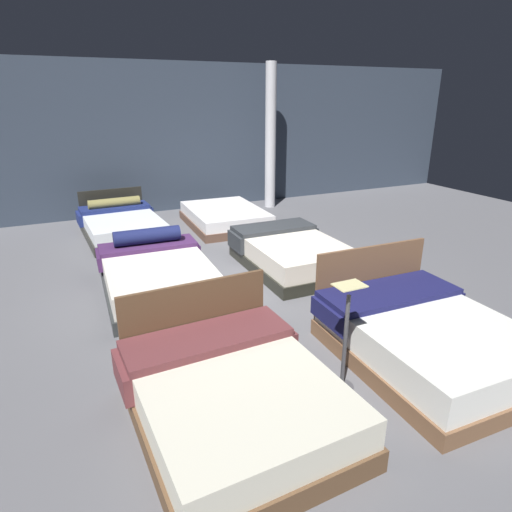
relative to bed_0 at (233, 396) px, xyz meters
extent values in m
cube|color=#5B5B60|center=(1.15, 2.85, -0.27)|extent=(18.00, 18.00, 0.02)
cube|color=#333D4C|center=(1.15, 7.81, 1.49)|extent=(18.00, 0.06, 3.50)
cube|color=brown|center=(0.00, -0.07, -0.16)|extent=(1.70, 2.03, 0.21)
cube|color=beige|center=(0.00, -0.07, 0.08)|extent=(1.64, 1.97, 0.28)
cube|color=brown|center=(-0.03, 0.91, 0.23)|extent=(1.54, 0.10, 0.98)
cube|color=brown|center=(-0.02, 0.59, 0.26)|extent=(1.63, 0.63, 0.08)
cube|color=brown|center=(-0.84, 0.56, 0.09)|extent=(0.10, 0.57, 0.27)
cube|color=brown|center=(0.80, 0.62, 0.09)|extent=(0.10, 0.57, 0.27)
cube|color=brown|center=(2.23, -0.06, -0.17)|extent=(1.71, 2.15, 0.19)
cube|color=white|center=(2.23, -0.06, 0.09)|extent=(1.65, 2.09, 0.33)
cube|color=brown|center=(2.26, 1.00, 0.24)|extent=(1.56, 0.08, 1.01)
cube|color=#191A4C|center=(2.25, 0.63, 0.29)|extent=(1.65, 0.71, 0.06)
cube|color=#191A4C|center=(1.42, 0.65, 0.15)|extent=(0.08, 0.67, 0.21)
cube|color=#191A4C|center=(3.08, 0.61, 0.15)|extent=(0.08, 0.67, 0.21)
cube|color=#2B2E2E|center=(0.03, 2.94, -0.17)|extent=(1.59, 2.17, 0.19)
cube|color=silver|center=(0.03, 2.94, 0.07)|extent=(1.53, 2.11, 0.29)
cube|color=#3F214C|center=(0.06, 3.69, 0.25)|extent=(1.50, 0.61, 0.06)
cube|color=#3F214C|center=(-0.69, 3.72, 0.11)|extent=(0.08, 0.55, 0.21)
cube|color=#3F214C|center=(0.81, 3.66, 0.11)|extent=(0.08, 0.55, 0.21)
cylinder|color=#161C49|center=(0.06, 3.69, 0.41)|extent=(1.03, 0.28, 0.23)
cube|color=black|center=(2.29, 2.99, -0.17)|extent=(1.47, 2.13, 0.19)
cube|color=silver|center=(2.29, 2.99, 0.08)|extent=(1.41, 2.07, 0.29)
cube|color=#2D3135|center=(2.29, 3.71, 0.26)|extent=(1.43, 0.63, 0.07)
cube|color=#2D3135|center=(1.57, 3.72, 0.08)|extent=(0.08, 0.61, 0.28)
cube|color=#2D3135|center=(3.02, 3.70, 0.08)|extent=(0.08, 0.61, 0.28)
cube|color=black|center=(0.00, 5.97, -0.17)|extent=(1.54, 2.16, 0.19)
cube|color=silver|center=(0.00, 5.97, 0.04)|extent=(1.48, 2.10, 0.23)
cube|color=black|center=(-0.05, 7.02, 0.14)|extent=(1.36, 0.10, 0.81)
cube|color=navy|center=(-0.03, 6.70, 0.19)|extent=(1.45, 0.63, 0.08)
cube|color=navy|center=(-0.76, 6.67, 0.03)|extent=(0.11, 0.57, 0.24)
cube|color=navy|center=(0.70, 6.74, 0.03)|extent=(0.11, 0.57, 0.24)
cylinder|color=olive|center=(-0.03, 6.65, 0.32)|extent=(1.08, 0.24, 0.20)
cube|color=brown|center=(2.20, 5.86, -0.18)|extent=(1.64, 2.21, 0.17)
cube|color=white|center=(2.20, 5.86, 0.02)|extent=(1.58, 2.15, 0.23)
cylinder|color=#3F3F44|center=(1.15, -0.02, -0.25)|extent=(0.24, 0.24, 0.02)
cylinder|color=#3F3F44|center=(1.15, -0.02, 0.24)|extent=(0.04, 0.04, 1.01)
cube|color=beige|center=(1.15, -0.02, 0.85)|extent=(0.28, 0.20, 0.01)
cylinder|color=silver|center=(3.91, 7.06, 1.49)|extent=(0.27, 0.27, 3.50)
camera|label=1|loc=(-1.15, -2.94, 2.46)|focal=30.63mm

